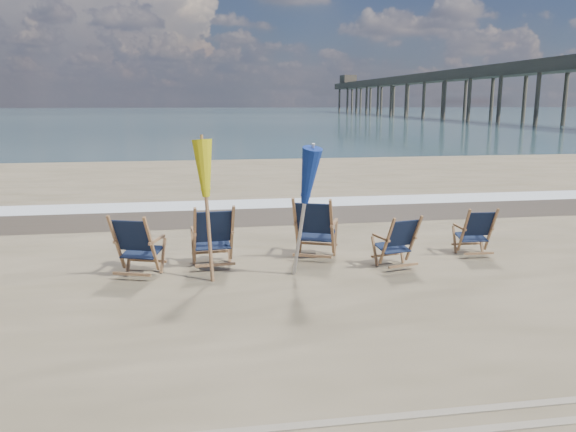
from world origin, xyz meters
name	(u,v)px	position (x,y,z in m)	size (l,w,h in m)	color
ocean	(201,113)	(0.00, 128.00, 0.00)	(400.00, 400.00, 0.00)	#37545C
surf_foam	(251,204)	(0.00, 8.30, 0.00)	(200.00, 1.40, 0.01)	silver
wet_sand_strip	(257,215)	(0.00, 6.80, 0.00)	(200.00, 2.60, 0.00)	#42362A
beach_chair_0	(152,247)	(-2.12, 2.08, 0.51)	(0.66, 0.74, 1.03)	#111A33
beach_chair_1	(232,236)	(-0.87, 2.50, 0.54)	(0.69, 0.77, 1.08)	#111A33
beach_chair_2	(332,230)	(0.82, 2.60, 0.56)	(0.71, 0.80, 1.12)	#111A33
beach_chair_3	(414,241)	(2.05, 2.03, 0.45)	(0.58, 0.65, 0.91)	#111A33
beach_chair_4	(491,232)	(3.65, 2.45, 0.45)	(0.57, 0.65, 0.90)	#111A33
umbrella_yellow	(207,176)	(-1.27, 1.92, 1.60)	(0.30, 0.30, 2.12)	#956842
umbrella_blue	(302,179)	(0.14, 1.76, 1.55)	(0.30, 0.30, 2.07)	#A5A5AD
fishing_pier	(461,88)	(38.00, 74.00, 4.65)	(4.40, 140.00, 9.30)	brown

